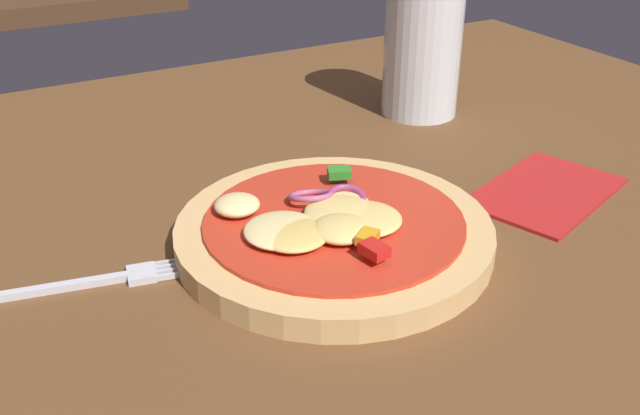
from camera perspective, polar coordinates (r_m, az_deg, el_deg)
name	(u,v)px	position (r m, az deg, el deg)	size (l,w,h in m)	color
dining_table	(334,284)	(0.49, 1.11, -6.16)	(1.10, 0.94, 0.03)	brown
pizza	(332,230)	(0.50, 0.97, -1.85)	(0.22, 0.22, 0.03)	tan
fork	(76,285)	(0.48, -18.89, -5.85)	(0.19, 0.05, 0.01)	silver
beer_glass	(422,48)	(0.72, 8.19, 12.51)	(0.08, 0.08, 0.15)	silver
napkin	(546,192)	(0.60, 17.57, 1.20)	(0.15, 0.12, 0.00)	#B21E1E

